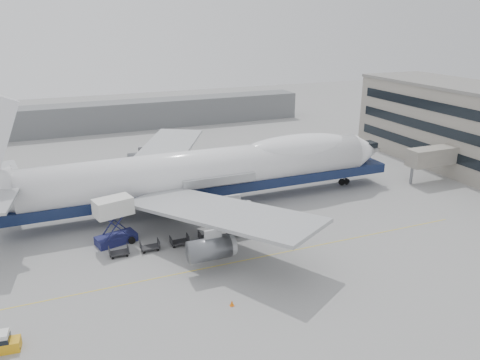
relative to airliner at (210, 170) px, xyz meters
name	(u,v)px	position (x,y,z in m)	size (l,w,h in m)	color
ground	(236,238)	(-0.64, -12.00, -5.62)	(260.00, 260.00, 0.00)	gray
apron_line	(254,258)	(-0.64, -18.00, -5.62)	(60.00, 0.15, 0.01)	gold
hangar	(95,118)	(-10.64, 58.00, -2.12)	(110.00, 8.00, 7.00)	slate
airliner	(210,170)	(0.00, 0.00, 0.00)	(67.00, 55.30, 19.98)	white
catering_truck	(114,218)	(-15.29, -7.48, -2.18)	(5.42, 4.28, 6.10)	#1A1D4E
baggage_tug	(3,343)	(-27.38, -24.76, -4.80)	(2.65, 1.61, 1.85)	gold
traffic_cone	(232,303)	(-6.69, -26.05, -5.32)	(0.43, 0.43, 0.63)	orange
dolly_0	(119,252)	(-15.51, -11.25, -5.09)	(2.30, 1.35, 1.30)	#2D2D30
dolly_1	(150,247)	(-11.75, -11.25, -5.09)	(2.30, 1.35, 1.30)	#2D2D30
dolly_2	(180,241)	(-7.98, -11.25, -5.09)	(2.30, 1.35, 1.30)	#2D2D30
dolly_3	(208,236)	(-4.22, -11.25, -5.09)	(2.30, 1.35, 1.30)	#2D2D30
dolly_4	(235,232)	(-0.45, -11.25, -5.09)	(2.30, 1.35, 1.30)	#2D2D30
dolly_5	(261,227)	(3.31, -11.25, -5.09)	(2.30, 1.35, 1.30)	#2D2D30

